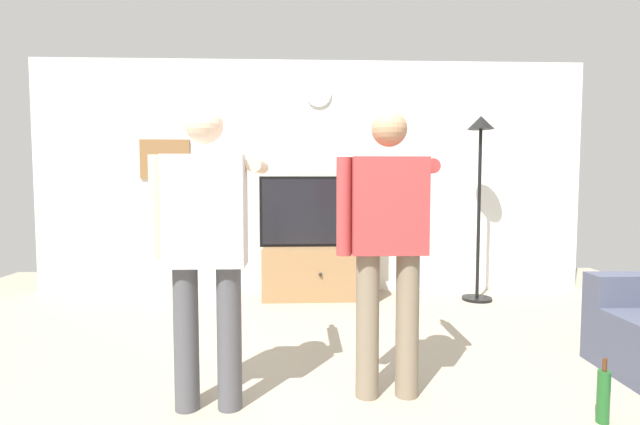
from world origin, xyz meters
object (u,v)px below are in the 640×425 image
at_px(wall_clock, 318,94).
at_px(television, 319,212).
at_px(person_standing_nearer_lamp, 207,239).
at_px(person_standing_nearer_couch, 388,236).
at_px(floor_lamp, 480,169).
at_px(tv_stand, 319,272).
at_px(beverage_bottle, 603,396).
at_px(framed_picture, 165,159).

bearing_deg(wall_clock, television, -90.00).
bearing_deg(person_standing_nearer_lamp, person_standing_nearer_couch, 6.21).
relative_size(wall_clock, floor_lamp, 0.15).
bearing_deg(person_standing_nearer_lamp, tv_stand, 73.84).
height_order(television, beverage_bottle, television).
xyz_separation_m(floor_lamp, beverage_bottle, (-0.30, -2.59, -1.28)).
relative_size(wall_clock, person_standing_nearer_couch, 0.17).
relative_size(framed_picture, person_standing_nearer_lamp, 0.33).
bearing_deg(tv_stand, wall_clock, 90.00).
height_order(person_standing_nearer_lamp, beverage_bottle, person_standing_nearer_lamp).
xyz_separation_m(person_standing_nearer_lamp, beverage_bottle, (2.16, -0.26, -0.83)).
bearing_deg(floor_lamp, person_standing_nearer_lamp, -136.54).
xyz_separation_m(wall_clock, beverage_bottle, (1.43, -3.08, -2.16)).
xyz_separation_m(person_standing_nearer_lamp, person_standing_nearer_couch, (1.05, 0.11, -0.00)).
xyz_separation_m(wall_clock, person_standing_nearer_lamp, (-0.73, -2.82, -1.33)).
relative_size(floor_lamp, person_standing_nearer_lamp, 1.16).
relative_size(wall_clock, beverage_bottle, 0.83).
distance_m(television, floor_lamp, 1.80).
bearing_deg(wall_clock, beverage_bottle, -65.18).
xyz_separation_m(floor_lamp, person_standing_nearer_lamp, (-2.46, -2.33, -0.45)).
xyz_separation_m(tv_stand, person_standing_nearer_lamp, (-0.73, -2.53, 0.70)).
xyz_separation_m(wall_clock, framed_picture, (-1.77, 0.00, -0.75)).
height_order(framed_picture, floor_lamp, floor_lamp).
height_order(television, wall_clock, wall_clock).
height_order(tv_stand, beverage_bottle, tv_stand).
distance_m(floor_lamp, person_standing_nearer_lamp, 3.42).
height_order(tv_stand, floor_lamp, floor_lamp).
xyz_separation_m(television, framed_picture, (-1.77, 0.25, 0.60)).
xyz_separation_m(television, person_standing_nearer_couch, (0.32, -2.46, 0.02)).
height_order(tv_stand, wall_clock, wall_clock).
xyz_separation_m(framed_picture, person_standing_nearer_couch, (2.09, -2.71, -0.58)).
relative_size(tv_stand, television, 0.94).
distance_m(floor_lamp, beverage_bottle, 2.91).
bearing_deg(beverage_bottle, television, 116.67).
bearing_deg(tv_stand, person_standing_nearer_lamp, -106.16).
bearing_deg(beverage_bottle, wall_clock, 114.82).
height_order(tv_stand, framed_picture, framed_picture).
relative_size(wall_clock, framed_picture, 0.52).
height_order(television, floor_lamp, floor_lamp).
distance_m(wall_clock, floor_lamp, 2.00).
distance_m(tv_stand, television, 0.68).
distance_m(wall_clock, person_standing_nearer_lamp, 3.20).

